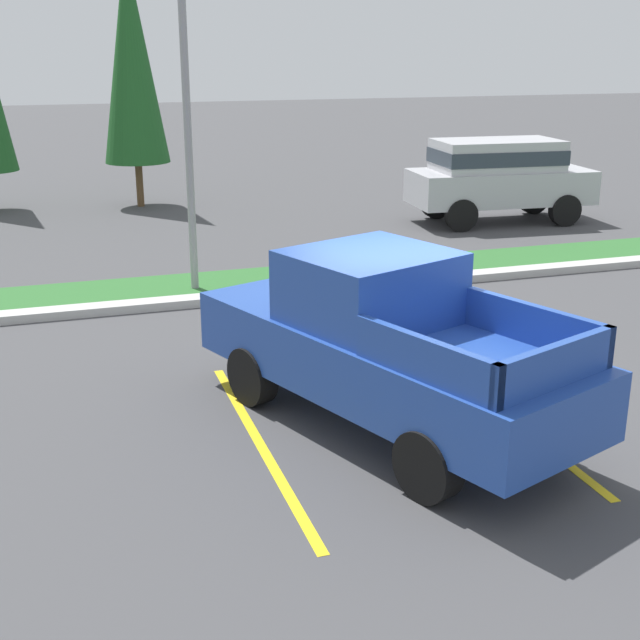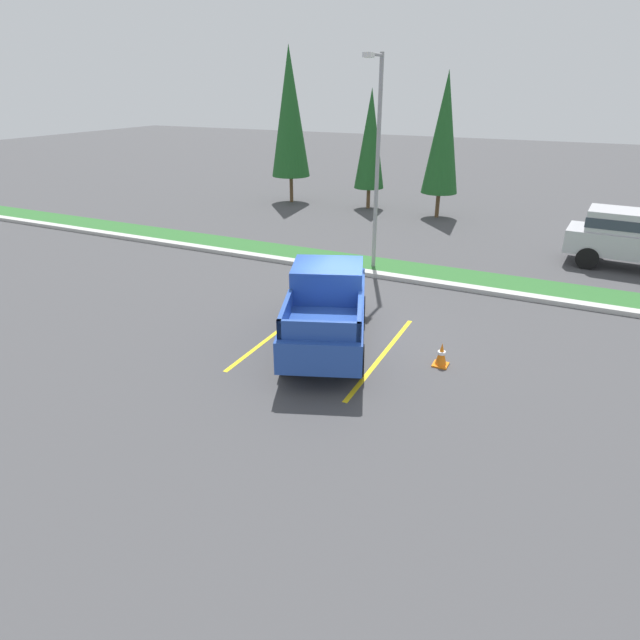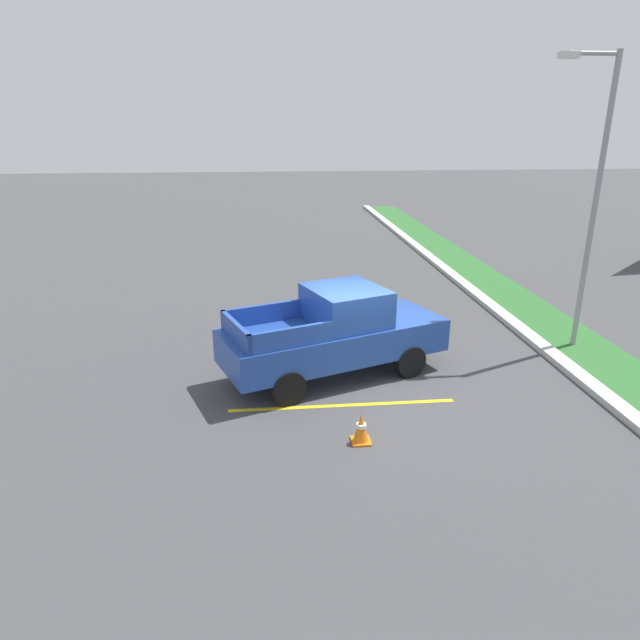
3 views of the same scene
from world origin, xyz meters
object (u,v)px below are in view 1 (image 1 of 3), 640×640
at_px(suv_distant, 499,174).
at_px(street_light, 186,58).
at_px(cypress_tree_center, 131,57).
at_px(pickup_truck_main, 383,343).
at_px(traffic_cone, 592,371).

distance_m(suv_distant, street_light, 9.94).
relative_size(suv_distant, street_light, 0.65).
bearing_deg(cypress_tree_center, suv_distant, -31.07).
xyz_separation_m(pickup_truck_main, traffic_cone, (3.01, 0.10, -0.75)).
bearing_deg(suv_distant, traffic_cone, -112.78).
height_order(street_light, traffic_cone, street_light).
xyz_separation_m(street_light, traffic_cone, (4.14, -6.28, -3.87)).
distance_m(street_light, traffic_cone, 8.46).
height_order(suv_distant, cypress_tree_center, cypress_tree_center).
relative_size(pickup_truck_main, street_light, 0.77).
distance_m(cypress_tree_center, traffic_cone, 16.54).
bearing_deg(pickup_truck_main, street_light, 100.04).
height_order(pickup_truck_main, cypress_tree_center, cypress_tree_center).
relative_size(suv_distant, cypress_tree_center, 0.68).
height_order(suv_distant, street_light, street_light).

